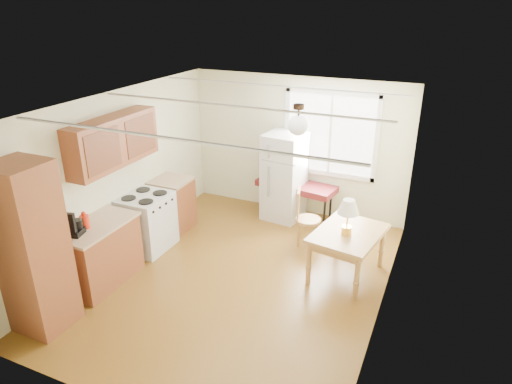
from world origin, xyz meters
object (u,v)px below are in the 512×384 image
Objects in this scene: bench at (296,187)px; chair at (303,213)px; dining_table at (348,238)px; refrigerator at (284,177)px.

chair reaches higher than bench.
bench is 1.20× the size of dining_table.
refrigerator reaches higher than dining_table.
dining_table is at bearing -41.00° from bench.
dining_table reaches higher than bench.
bench is 0.98m from chair.
bench is at bearing 101.46° from chair.
refrigerator is at bearing 145.97° from dining_table.
chair is (-0.87, 0.64, -0.07)m from dining_table.
refrigerator is 0.30m from bench.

